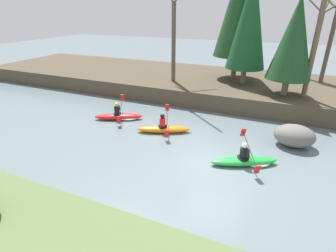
{
  "coord_description": "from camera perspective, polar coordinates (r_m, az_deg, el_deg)",
  "views": [
    {
      "loc": [
        1.88,
        -9.12,
        5.82
      ],
      "look_at": [
        -2.8,
        1.61,
        0.55
      ],
      "focal_mm": 28.0,
      "sensor_mm": 36.0,
      "label": 1
    }
  ],
  "objects": [
    {
      "name": "ground_plane",
      "position": [
        10.98,
        10.17,
        -8.2
      ],
      "size": [
        90.0,
        90.0,
        0.0
      ],
      "primitive_type": "plane",
      "color": "slate"
    },
    {
      "name": "riverbank_far",
      "position": [
        19.94,
        17.44,
        7.77
      ],
      "size": [
        44.0,
        8.59,
        1.08
      ],
      "color": "#4C4233",
      "rests_on": "ground"
    },
    {
      "name": "conifer_tree_far_left",
      "position": [
        20.0,
        15.51,
        24.21
      ],
      "size": [
        3.21,
        3.21,
        8.43
      ],
      "color": "brown",
      "rests_on": "riverbank_far"
    },
    {
      "name": "conifer_tree_left",
      "position": [
        18.58,
        17.39,
        21.1
      ],
      "size": [
        2.57,
        2.57,
        7.08
      ],
      "color": "#7A664C",
      "rests_on": "riverbank_far"
    },
    {
      "name": "conifer_tree_mid_left",
      "position": [
        16.73,
        25.79,
        16.78
      ],
      "size": [
        2.49,
        2.49,
        5.49
      ],
      "color": "#7A664C",
      "rests_on": "riverbank_far"
    },
    {
      "name": "bare_tree_upstream",
      "position": [
        18.53,
        1.41,
        19.62
      ],
      "size": [
        3.8,
        3.75,
        6.91
      ],
      "color": "brown",
      "rests_on": "riverbank_far"
    },
    {
      "name": "bare_tree_mid_upstream",
      "position": [
        16.85,
        29.88,
        17.35
      ],
      "size": [
        4.18,
        4.13,
        7.65
      ],
      "color": "brown",
      "rests_on": "riverbank_far"
    },
    {
      "name": "bare_tree_mid_downstream",
      "position": [
        21.63,
        29.78,
        16.31
      ],
      "size": [
        3.38,
        3.34,
        6.11
      ],
      "color": "brown",
      "rests_on": "riverbank_far"
    },
    {
      "name": "bare_tree_downstream",
      "position": [
        21.29,
        32.05,
        16.14
      ],
      "size": [
        3.54,
        3.49,
        6.41
      ],
      "color": "brown",
      "rests_on": "riverbank_far"
    },
    {
      "name": "kayaker_lead",
      "position": [
        11.16,
        16.75,
        -7.17
      ],
      "size": [
        2.68,
        1.93,
        1.2
      ],
      "rotation": [
        0.0,
        0.0,
        0.46
      ],
      "color": "green",
      "rests_on": "ground"
    },
    {
      "name": "kayaker_middle",
      "position": [
        13.39,
        -0.88,
        -0.48
      ],
      "size": [
        2.72,
        1.97,
        1.2
      ],
      "rotation": [
        0.0,
        0.0,
        0.4
      ],
      "color": "orange",
      "rests_on": "ground"
    },
    {
      "name": "kayaker_trailing",
      "position": [
        15.21,
        -10.33,
        2.14
      ],
      "size": [
        2.7,
        1.95,
        1.2
      ],
      "rotation": [
        0.0,
        0.0,
        0.45
      ],
      "color": "red",
      "rests_on": "ground"
    },
    {
      "name": "boulder_midstream",
      "position": [
        13.29,
        25.82,
        -1.92
      ],
      "size": [
        1.78,
        1.4,
        1.01
      ],
      "color": "slate",
      "rests_on": "ground"
    }
  ]
}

